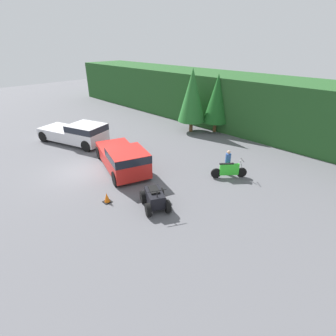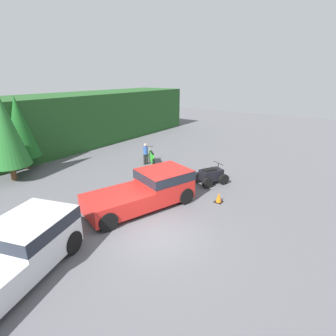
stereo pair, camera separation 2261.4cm
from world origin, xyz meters
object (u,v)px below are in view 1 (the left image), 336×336
(pickup_truck_second, at_px, (78,133))
(dirt_bike, at_px, (229,170))
(pickup_truck_red, at_px, (123,158))
(quad_atv, at_px, (155,198))
(rider_person, at_px, (228,162))
(traffic_cone, at_px, (107,198))

(pickup_truck_second, bearing_deg, dirt_bike, -0.96)
(pickup_truck_second, relative_size, dirt_bike, 3.55)
(pickup_truck_red, xyz_separation_m, quad_atv, (4.50, -1.35, -0.44))
(pickup_truck_second, bearing_deg, quad_atv, -26.72)
(pickup_truck_red, distance_m, quad_atv, 4.72)
(pickup_truck_second, bearing_deg, rider_person, 0.79)
(rider_person, bearing_deg, dirt_bike, -96.06)
(rider_person, distance_m, traffic_cone, 7.75)
(pickup_truck_red, height_order, quad_atv, pickup_truck_red)
(rider_person, xyz_separation_m, traffic_cone, (-2.65, -7.25, -0.64))
(quad_atv, bearing_deg, rider_person, 112.43)
(pickup_truck_second, height_order, dirt_bike, pickup_truck_second)
(rider_person, bearing_deg, pickup_truck_red, 165.53)
(pickup_truck_red, xyz_separation_m, traffic_cone, (2.38, -2.87, -0.69))
(dirt_bike, xyz_separation_m, rider_person, (-0.34, 0.29, 0.40))
(traffic_cone, bearing_deg, pickup_truck_red, 129.71)
(quad_atv, bearing_deg, pickup_truck_red, -169.02)
(dirt_bike, bearing_deg, traffic_cone, -162.33)
(dirt_bike, bearing_deg, pickup_truck_second, 148.17)
(pickup_truck_second, xyz_separation_m, quad_atv, (11.24, -1.68, -0.44))
(pickup_truck_second, distance_m, rider_person, 12.46)
(pickup_truck_red, distance_m, traffic_cone, 3.79)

